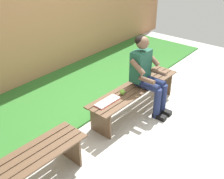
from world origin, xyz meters
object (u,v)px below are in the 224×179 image
(bench_near, at_px, (135,92))
(person_seated, at_px, (147,72))
(bench_far, at_px, (15,174))
(book_open, at_px, (107,102))
(apple, at_px, (122,92))

(bench_near, height_order, person_seated, person_seated)
(bench_far, height_order, book_open, book_open)
(person_seated, bearing_deg, bench_near, -34.34)
(apple, distance_m, book_open, 0.32)
(bench_far, relative_size, apple, 21.27)
(book_open, bearing_deg, person_seated, 170.53)
(bench_near, relative_size, book_open, 4.57)
(apple, bearing_deg, person_seated, 164.33)
(person_seated, relative_size, apple, 14.96)
(bench_far, bearing_deg, person_seated, 177.59)
(apple, relative_size, book_open, 0.20)
(bench_far, distance_m, apple, 1.92)
(person_seated, xyz_separation_m, apple, (0.46, -0.13, -0.20))
(person_seated, height_order, book_open, person_seated)
(bench_far, xyz_separation_m, person_seated, (-2.37, 0.10, 0.34))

